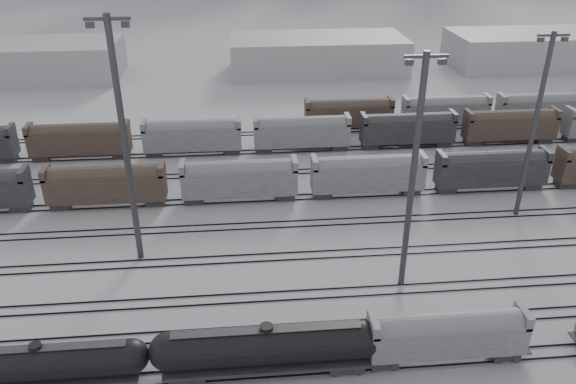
{
  "coord_description": "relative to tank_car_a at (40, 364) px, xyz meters",
  "views": [
    {
      "loc": [
        -8.72,
        -33.99,
        34.89
      ],
      "look_at": [
        -3.2,
        25.96,
        4.0
      ],
      "focal_mm": 35.0,
      "sensor_mm": 36.0,
      "label": 1
    }
  ],
  "objects": [
    {
      "name": "ground",
      "position": [
        25.29,
        -1.0,
        -2.46
      ],
      "size": [
        900.0,
        900.0,
        0.0
      ],
      "primitive_type": "plane",
      "color": "silver",
      "rests_on": "ground"
    },
    {
      "name": "tracks",
      "position": [
        25.29,
        16.5,
        -2.38
      ],
      "size": [
        220.0,
        71.5,
        0.16
      ],
      "color": "black",
      "rests_on": "ground"
    },
    {
      "name": "tank_car_a",
      "position": [
        0.0,
        0.0,
        0.0
      ],
      "size": [
        17.21,
        2.87,
        4.25
      ],
      "color": "black",
      "rests_on": "ground"
    },
    {
      "name": "tank_car_b",
      "position": [
        18.05,
        0.0,
        0.26
      ],
      "size": [
        19.04,
        3.17,
        4.71
      ],
      "color": "black",
      "rests_on": "ground"
    },
    {
      "name": "hopper_car_a",
      "position": [
        33.2,
        -0.0,
        0.49
      ],
      "size": [
        13.36,
        2.65,
        4.78
      ],
      "color": "black",
      "rests_on": "ground"
    },
    {
      "name": "light_mast_b",
      "position": [
        5.07,
        18.44,
        11.46
      ],
      "size": [
        4.2,
        0.67,
        26.25
      ],
      "color": "#3C3C3E",
      "rests_on": "ground"
    },
    {
      "name": "light_mast_c",
      "position": [
        32.52,
        10.98,
        10.27
      ],
      "size": [
        3.84,
        0.61,
        23.99
      ],
      "color": "#3C3C3E",
      "rests_on": "ground"
    },
    {
      "name": "light_mast_d",
      "position": [
        50.98,
        24.0,
        9.6
      ],
      "size": [
        3.64,
        0.58,
        22.74
      ],
      "color": "#3C3C3E",
      "rests_on": "ground"
    },
    {
      "name": "bg_string_near",
      "position": [
        33.29,
        31.0,
        0.34
      ],
      "size": [
        151.0,
        3.0,
        5.6
      ],
      "color": "gray",
      "rests_on": "ground"
    },
    {
      "name": "bg_string_mid",
      "position": [
        43.29,
        47.0,
        0.34
      ],
      "size": [
        151.0,
        3.0,
        5.6
      ],
      "color": "black",
      "rests_on": "ground"
    },
    {
      "name": "bg_string_far",
      "position": [
        60.79,
        55.0,
        0.34
      ],
      "size": [
        66.0,
        3.0,
        5.6
      ],
      "color": "#503B32",
      "rests_on": "ground"
    },
    {
      "name": "warehouse_left",
      "position": [
        -34.71,
        94.0,
        1.54
      ],
      "size": [
        50.0,
        18.0,
        8.0
      ],
      "primitive_type": "cube",
      "color": "#ADADB0",
      "rests_on": "ground"
    },
    {
      "name": "warehouse_mid",
      "position": [
        35.29,
        94.0,
        1.54
      ],
      "size": [
        40.0,
        18.0,
        8.0
      ],
      "primitive_type": "cube",
      "color": "#ADADB0",
      "rests_on": "ground"
    },
    {
      "name": "warehouse_right",
      "position": [
        85.29,
        94.0,
        1.54
      ],
      "size": [
        35.0,
        18.0,
        8.0
      ],
      "primitive_type": "cube",
      "color": "#ADADB0",
      "rests_on": "ground"
    }
  ]
}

